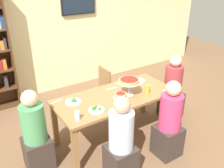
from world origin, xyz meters
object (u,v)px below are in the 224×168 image
at_px(diner_near_right, 169,125).
at_px(deep_dish_pizza_stand, 129,82).
at_px(diner_head_west, 36,137).
at_px(personal_pizza_stand, 121,98).
at_px(beer_glass_amber_tall, 147,89).
at_px(cutlery_knife_far, 120,83).
at_px(salad_plate_far_diner, 96,109).
at_px(cutlery_knife_near, 57,101).
at_px(salad_plate_spare, 137,80).
at_px(diner_near_left, 121,145).
at_px(television, 78,3).
at_px(salad_plate_near_diner, 74,101).
at_px(cutlery_fork_far, 112,88).
at_px(diner_head_east, 172,91).
at_px(water_glass_clear_near, 77,116).
at_px(chair_far_right, 110,87).
at_px(cutlery_fork_near, 166,89).
at_px(dining_table, 116,101).

relative_size(diner_near_right, deep_dish_pizza_stand, 3.55).
xyz_separation_m(diner_head_west, personal_pizza_stand, (1.07, -0.35, 0.41)).
bearing_deg(beer_glass_amber_tall, cutlery_knife_far, 104.05).
distance_m(salad_plate_far_diner, beer_glass_amber_tall, 0.88).
xyz_separation_m(personal_pizza_stand, cutlery_knife_near, (-0.65, 0.63, -0.16)).
distance_m(diner_head_west, salad_plate_spare, 1.83).
bearing_deg(diner_near_left, television, -17.58).
distance_m(salad_plate_near_diner, salad_plate_far_diner, 0.39).
xyz_separation_m(television, cutlery_fork_far, (-0.42, -1.88, -1.05)).
relative_size(diner_head_east, water_glass_clear_near, 9.68).
distance_m(chair_far_right, water_glass_clear_near, 1.53).
bearing_deg(chair_far_right, water_glass_clear_near, -48.32).
xyz_separation_m(television, diner_near_left, (-0.89, -2.80, -1.30)).
relative_size(television, water_glass_clear_near, 6.24).
height_order(chair_far_right, water_glass_clear_near, chair_far_right).
relative_size(beer_glass_amber_tall, cutlery_fork_near, 0.74).
height_order(salad_plate_spare, cutlery_knife_near, salad_plate_spare).
height_order(diner_near_left, chair_far_right, diner_near_left).
height_order(dining_table, personal_pizza_stand, personal_pizza_stand).
xyz_separation_m(salad_plate_far_diner, cutlery_fork_near, (1.21, -0.06, -0.01)).
xyz_separation_m(cutlery_fork_near, cutlery_knife_far, (-0.46, 0.58, 0.00)).
distance_m(personal_pizza_stand, cutlery_fork_far, 0.62).
height_order(chair_far_right, cutlery_fork_near, chair_far_right).
height_order(dining_table, cutlery_knife_far, cutlery_knife_far).
bearing_deg(salad_plate_near_diner, water_glass_clear_near, -108.89).
bearing_deg(salad_plate_far_diner, cutlery_fork_far, 39.38).
relative_size(personal_pizza_stand, salad_plate_far_diner, 1.07).
height_order(deep_dish_pizza_stand, cutlery_knife_near, deep_dish_pizza_stand).
height_order(dining_table, diner_near_right, diner_near_right).
bearing_deg(water_glass_clear_near, diner_near_right, -21.67).
xyz_separation_m(deep_dish_pizza_stand, personal_pizza_stand, (-0.32, -0.25, -0.05)).
distance_m(salad_plate_near_diner, cutlery_fork_far, 0.69).
relative_size(diner_head_east, salad_plate_spare, 4.61).
bearing_deg(diner_near_right, dining_table, 28.93).
bearing_deg(cutlery_knife_far, diner_head_west, 22.41).
height_order(television, deep_dish_pizza_stand, television).
bearing_deg(cutlery_fork_far, diner_near_left, 73.86).
relative_size(diner_head_west, cutlery_knife_far, 6.39).
bearing_deg(salad_plate_spare, water_glass_clear_near, -159.73).
xyz_separation_m(diner_head_east, deep_dish_pizza_stand, (-1.01, -0.07, 0.46)).
height_order(diner_head_west, cutlery_fork_far, diner_head_west).
bearing_deg(salad_plate_near_diner, salad_plate_far_diner, -66.51).
distance_m(salad_plate_near_diner, water_glass_clear_near, 0.45).
distance_m(diner_head_east, diner_near_left, 1.73).
height_order(cutlery_fork_far, cutlery_knife_far, same).
xyz_separation_m(diner_near_left, cutlery_fork_far, (0.47, 0.93, 0.25)).
bearing_deg(beer_glass_amber_tall, diner_head_west, 172.25).
bearing_deg(salad_plate_spare, television, 92.71).
xyz_separation_m(diner_head_west, cutlery_knife_near, (0.42, 0.28, 0.25)).
distance_m(salad_plate_far_diner, water_glass_clear_near, 0.31).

